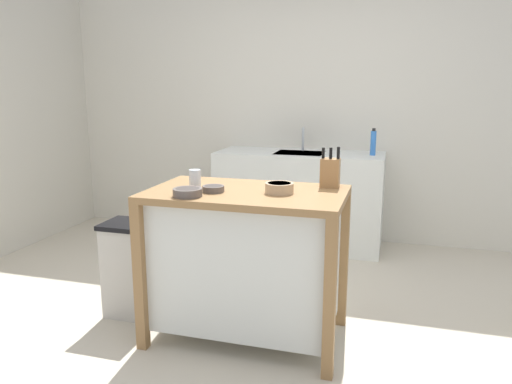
% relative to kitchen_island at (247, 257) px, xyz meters
% --- Properties ---
extents(ground_plane, '(6.17, 6.17, 0.00)m').
position_rel_kitchen_island_xyz_m(ground_plane, '(0.02, 0.09, -0.51)').
color(ground_plane, '#BCB29E').
rests_on(ground_plane, ground).
extents(wall_back, '(5.17, 0.10, 2.60)m').
position_rel_kitchen_island_xyz_m(wall_back, '(0.02, 2.17, 0.79)').
color(wall_back, beige).
rests_on(wall_back, ground).
extents(kitchen_island, '(1.13, 0.68, 0.91)m').
position_rel_kitchen_island_xyz_m(kitchen_island, '(0.00, 0.00, 0.00)').
color(kitchen_island, olive).
rests_on(kitchen_island, ground).
extents(knife_block, '(0.11, 0.09, 0.24)m').
position_rel_kitchen_island_xyz_m(knife_block, '(0.45, 0.24, 0.49)').
color(knife_block, '#9E7042').
rests_on(knife_block, kitchen_island).
extents(bowl_stoneware_deep, '(0.16, 0.16, 0.06)m').
position_rel_kitchen_island_xyz_m(bowl_stoneware_deep, '(0.20, -0.01, 0.43)').
color(bowl_stoneware_deep, tan).
rests_on(bowl_stoneware_deep, kitchen_island).
extents(bowl_ceramic_wide, '(0.12, 0.12, 0.04)m').
position_rel_kitchen_island_xyz_m(bowl_ceramic_wide, '(-0.17, -0.08, 0.42)').
color(bowl_ceramic_wide, '#564C47').
rests_on(bowl_ceramic_wide, kitchen_island).
extents(bowl_ceramic_small, '(0.16, 0.16, 0.04)m').
position_rel_kitchen_island_xyz_m(bowl_ceramic_small, '(-0.26, -0.23, 0.42)').
color(bowl_ceramic_small, '#564C47').
rests_on(bowl_ceramic_small, kitchen_island).
extents(drinking_cup, '(0.07, 0.07, 0.11)m').
position_rel_kitchen_island_xyz_m(drinking_cup, '(-0.32, 0.01, 0.45)').
color(drinking_cup, silver).
rests_on(drinking_cup, kitchen_island).
extents(trash_bin, '(0.36, 0.28, 0.63)m').
position_rel_kitchen_island_xyz_m(trash_bin, '(-0.81, 0.07, -0.19)').
color(trash_bin, '#B7B2A8').
rests_on(trash_bin, ground).
extents(sink_counter, '(1.54, 0.60, 0.89)m').
position_rel_kitchen_island_xyz_m(sink_counter, '(-0.05, 1.82, -0.06)').
color(sink_counter, silver).
rests_on(sink_counter, ground).
extents(sink_faucet, '(0.02, 0.02, 0.22)m').
position_rel_kitchen_island_xyz_m(sink_faucet, '(-0.05, 1.96, 0.49)').
color(sink_faucet, '#B7BCC1').
rests_on(sink_faucet, sink_counter).
extents(bottle_hand_soap, '(0.05, 0.05, 0.24)m').
position_rel_kitchen_island_xyz_m(bottle_hand_soap, '(0.61, 1.83, 0.50)').
color(bottle_hand_soap, blue).
rests_on(bottle_hand_soap, sink_counter).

